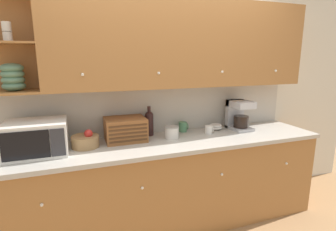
% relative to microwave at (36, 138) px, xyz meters
% --- Properties ---
extents(ground_plane, '(24.00, 24.00, 0.00)m').
position_rel_microwave_xyz_m(ground_plane, '(1.20, 0.30, -1.06)').
color(ground_plane, '#9E754C').
extents(wall_back, '(5.50, 0.06, 2.60)m').
position_rel_microwave_xyz_m(wall_back, '(1.20, 0.33, 0.24)').
color(wall_back, beige).
rests_on(wall_back, ground_plane).
extents(counter_unit, '(3.12, 0.68, 0.92)m').
position_rel_microwave_xyz_m(counter_unit, '(1.20, -0.03, -0.60)').
color(counter_unit, '#A36B38').
rests_on(counter_unit, ground_plane).
extents(backsplash_panel, '(3.10, 0.01, 0.50)m').
position_rel_microwave_xyz_m(backsplash_panel, '(1.20, 0.29, 0.11)').
color(backsplash_panel, '#B7B2A8').
rests_on(backsplash_panel, counter_unit).
extents(upper_cabinets, '(3.10, 0.34, 0.85)m').
position_rel_microwave_xyz_m(upper_cabinets, '(1.36, 0.14, 0.79)').
color(upper_cabinets, '#A36B38').
rests_on(upper_cabinets, backsplash_panel).
extents(microwave, '(0.49, 0.40, 0.28)m').
position_rel_microwave_xyz_m(microwave, '(0.00, 0.00, 0.00)').
color(microwave, silver).
rests_on(microwave, counter_unit).
extents(fruit_basket, '(0.24, 0.24, 0.17)m').
position_rel_microwave_xyz_m(fruit_basket, '(0.39, 0.04, -0.08)').
color(fruit_basket, '#937047').
rests_on(fruit_basket, counter_unit).
extents(bread_box, '(0.39, 0.31, 0.23)m').
position_rel_microwave_xyz_m(bread_box, '(0.77, 0.11, -0.03)').
color(bread_box, brown).
rests_on(bread_box, counter_unit).
extents(wine_bottle, '(0.09, 0.09, 0.31)m').
position_rel_microwave_xyz_m(wine_bottle, '(1.04, 0.21, 0.00)').
color(wine_bottle, black).
rests_on(wine_bottle, counter_unit).
extents(storage_canister, '(0.14, 0.14, 0.12)m').
position_rel_microwave_xyz_m(storage_canister, '(1.22, 0.02, -0.08)').
color(storage_canister, silver).
rests_on(storage_canister, counter_unit).
extents(mug_blue_second, '(0.10, 0.09, 0.11)m').
position_rel_microwave_xyz_m(mug_blue_second, '(1.43, 0.22, -0.09)').
color(mug_blue_second, '#4C845B').
rests_on(mug_blue_second, counter_unit).
extents(mug, '(0.09, 0.08, 0.09)m').
position_rel_microwave_xyz_m(mug, '(1.65, 0.04, -0.10)').
color(mug, silver).
rests_on(mug, counter_unit).
extents(bowl_stack_on_counter, '(0.14, 0.14, 0.07)m').
position_rel_microwave_xyz_m(bowl_stack_on_counter, '(1.81, 0.17, -0.11)').
color(bowl_stack_on_counter, silver).
rests_on(bowl_stack_on_counter, counter_unit).
extents(coffee_maker, '(0.21, 0.28, 0.33)m').
position_rel_microwave_xyz_m(coffee_maker, '(2.06, 0.11, 0.03)').
color(coffee_maker, '#B7B7BC').
rests_on(coffee_maker, counter_unit).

